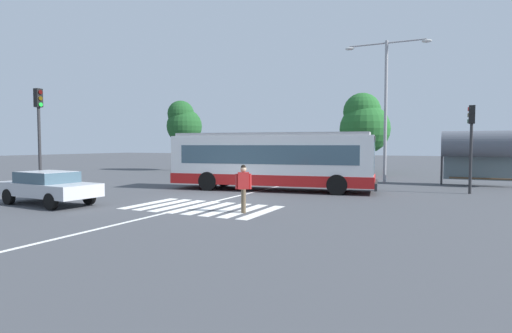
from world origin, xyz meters
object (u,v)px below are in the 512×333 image
Objects in this scene: foreground_sedan at (48,186)px; parked_car_red at (355,167)px; parked_car_teal at (318,166)px; background_tree_left at (183,123)px; parked_car_silver at (286,165)px; traffic_light_far_corner at (471,134)px; traffic_light_near_corner at (39,124)px; city_transit_bus at (272,161)px; pedestrian_crossing_street at (243,186)px; background_tree_right at (364,124)px; twin_arm_street_lamp at (386,95)px; bus_stop_shelter at (482,145)px.

foreground_sedan is 20.91m from parked_car_red.
background_tree_left reaches higher than parked_car_teal.
traffic_light_far_corner is at bearing -31.61° from parked_car_silver.
parked_car_silver is at bearing 71.00° from traffic_light_near_corner.
city_transit_bus is 10.00m from traffic_light_far_corner.
pedestrian_crossing_street is 17.50m from parked_car_red.
foreground_sedan is 19.53m from traffic_light_far_corner.
parked_car_red is at bearing -0.49° from parked_car_teal.
background_tree_right reaches higher than foreground_sedan.
traffic_light_far_corner is at bearing -59.87° from background_tree_right.
pedestrian_crossing_street is 0.37× the size of foreground_sedan.
city_transit_bus is 1.69× the size of background_tree_left.
traffic_light_near_corner is (-11.64, -17.04, 2.67)m from parked_car_red.
background_tree_left is at bearing 167.57° from twin_arm_street_lamp.
twin_arm_street_lamp reaches higher than traffic_light_near_corner.
traffic_light_near_corner is at bearing -75.67° from background_tree_left.
twin_arm_street_lamp is at bearing 178.40° from bus_stop_shelter.
traffic_light_far_corner is 0.48× the size of twin_arm_street_lamp.
twin_arm_street_lamp reaches higher than parked_car_silver.
twin_arm_street_lamp is 9.52m from background_tree_right.
traffic_light_near_corner reaches higher than parked_car_red.
parked_car_red is (2.83, -0.02, 0.00)m from parked_car_teal.
twin_arm_street_lamp is (2.72, 14.59, 4.67)m from pedestrian_crossing_street.
parked_car_silver is at bearing 176.31° from parked_car_red.
foreground_sedan is 1.01× the size of parked_car_silver.
background_tree_left is (-4.67, 18.29, 1.04)m from traffic_light_near_corner.
city_transit_bus is 16.70m from background_tree_right.
traffic_light_far_corner reaches higher than parked_car_red.
bus_stop_shelter is at bearing -20.88° from parked_car_red.
bus_stop_shelter is at bearing 35.79° from city_transit_bus.
parked_car_silver is 15.41m from traffic_light_far_corner.
parked_car_red is (8.23, 19.22, 0.00)m from foreground_sedan.
background_tree_right is at bearing 16.72° from background_tree_left.
parked_car_silver is 1.05× the size of bus_stop_shelter.
city_transit_bus is 6.42× the size of pedestrian_crossing_street.
city_transit_bus is 2.53× the size of traffic_light_far_corner.
traffic_light_far_corner reaches higher than parked_car_teal.
bus_stop_shelter is at bearing -1.60° from twin_arm_street_lamp.
parked_car_red is 0.65× the size of background_tree_right.
pedestrian_crossing_street is 0.39× the size of traffic_light_far_corner.
pedestrian_crossing_street is 0.33× the size of traffic_light_near_corner.
foreground_sedan is 0.51× the size of twin_arm_street_lamp.
twin_arm_street_lamp reaches higher than pedestrian_crossing_street.
twin_arm_street_lamp is (-5.49, 0.15, 3.22)m from bus_stop_shelter.
parked_car_teal and parked_car_red have the same top height.
background_tree_left is at bearing 159.44° from traffic_light_far_corner.
pedestrian_crossing_street is at bearing -90.56° from parked_car_red.
background_tree_left is (-23.65, 8.87, 1.53)m from traffic_light_far_corner.
parked_car_red is 1.04× the size of bus_stop_shelter.
bus_stop_shelter is (8.04, -3.07, 1.65)m from parked_car_red.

